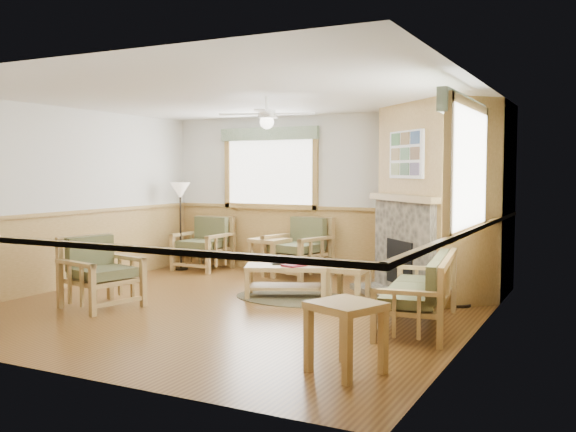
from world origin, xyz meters
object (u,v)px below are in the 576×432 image
at_px(armchair_left, 102,272).
at_px(end_table_sofa, 346,337).
at_px(sofa, 418,291).
at_px(armchair_back_left, 203,243).
at_px(coffee_table, 286,281).
at_px(floor_lamp_right, 461,236).
at_px(end_table_chairs, 270,257).
at_px(footstool, 349,282).
at_px(armchair_back_right, 298,247).
at_px(floor_lamp_left, 181,226).

distance_m(armchair_left, end_table_sofa, 3.95).
xyz_separation_m(sofa, armchair_back_left, (-4.56, 2.41, 0.06)).
height_order(coffee_table, floor_lamp_right, floor_lamp_right).
bearing_deg(end_table_chairs, armchair_left, -102.42).
bearing_deg(end_table_chairs, footstool, -32.59).
bearing_deg(sofa, footstool, -140.31).
xyz_separation_m(armchair_left, coffee_table, (1.79, 1.69, -0.23)).
xyz_separation_m(armchair_back_right, floor_lamp_left, (-2.19, -0.26, 0.29)).
bearing_deg(end_table_sofa, armchair_back_right, 120.79).
bearing_deg(floor_lamp_right, armchair_back_left, 167.37).
xyz_separation_m(end_table_sofa, floor_lamp_right, (0.29, 3.25, 0.60)).
bearing_deg(armchair_back_left, armchair_back_right, 3.89).
xyz_separation_m(end_table_sofa, floor_lamp_left, (-4.81, 4.13, 0.47)).
bearing_deg(end_table_chairs, floor_lamp_right, -17.11).
distance_m(armchair_back_right, footstool, 1.97).
bearing_deg(armchair_left, sofa, -64.35).
bearing_deg(coffee_table, armchair_back_right, 86.30).
bearing_deg(armchair_back_right, sofa, -28.13).
bearing_deg(armchair_left, floor_lamp_left, 31.92).
height_order(armchair_back_left, end_table_sofa, armchair_back_left).
bearing_deg(floor_lamp_left, armchair_back_left, 27.92).
relative_size(armchair_back_left, floor_lamp_left, 0.60).
distance_m(sofa, armchair_back_left, 5.16).
xyz_separation_m(armchair_back_right, coffee_table, (0.61, -1.63, -0.27)).
bearing_deg(floor_lamp_left, sofa, -24.36).
bearing_deg(end_table_chairs, end_table_sofa, -54.24).
distance_m(sofa, footstool, 1.75).
relative_size(armchair_left, floor_lamp_left, 0.58).
height_order(end_table_chairs, footstool, end_table_chairs).
bearing_deg(sofa, end_table_sofa, -11.27).
bearing_deg(end_table_sofa, armchair_back_left, 135.95).
height_order(coffee_table, floor_lamp_left, floor_lamp_left).
distance_m(armchair_back_right, armchair_left, 3.52).
bearing_deg(footstool, end_table_chairs, 147.41).
xyz_separation_m(coffee_table, end_table_sofa, (2.00, -2.77, 0.09)).
height_order(armchair_left, end_table_sofa, armchair_left).
bearing_deg(armchair_back_left, floor_lamp_left, -150.67).
bearing_deg(coffee_table, sofa, -46.67).
xyz_separation_m(armchair_back_left, end_table_sofa, (4.46, -4.32, -0.16)).
relative_size(footstool, floor_lamp_right, 0.28).
bearing_deg(coffee_table, armchair_back_left, 123.41).
bearing_deg(sofa, armchair_back_right, -140.61).
bearing_deg(floor_lamp_left, armchair_left, -71.72).
height_order(armchair_left, footstool, armchair_left).
relative_size(armchair_back_left, armchair_left, 1.02).
xyz_separation_m(floor_lamp_left, floor_lamp_right, (5.10, -0.88, 0.13)).
bearing_deg(floor_lamp_right, armchair_back_right, 158.54).
relative_size(armchair_back_right, floor_lamp_right, 0.54).
distance_m(coffee_table, end_table_chairs, 1.87).
bearing_deg(sofa, armchair_back_left, -125.99).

